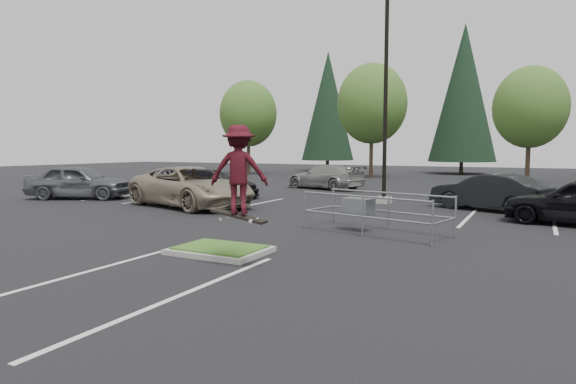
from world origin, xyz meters
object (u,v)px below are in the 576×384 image
at_px(car_l_black, 210,183).
at_px(car_r_charc, 489,192).
at_px(decid_b, 372,106).
at_px(cart_corral, 362,207).
at_px(decid_a, 248,116).
at_px(car_far_silver, 326,177).
at_px(decid_c, 530,110).
at_px(conif_a, 328,106).
at_px(car_l_grey, 78,182).
at_px(light_pole, 385,102).
at_px(conif_b, 464,93).
at_px(skateboarder, 238,170).
at_px(car_l_tan, 191,187).

xyz_separation_m(car_l_black, car_r_charc, (12.94, 1.12, 0.02)).
height_order(decid_b, cart_corral, decid_b).
bearing_deg(decid_a, car_far_silver, -42.46).
bearing_deg(cart_corral, car_l_black, 163.19).
distance_m(decid_c, car_far_silver, 16.67).
bearing_deg(conif_a, decid_b, -49.83).
xyz_separation_m(car_l_grey, car_far_silver, (8.64, 11.00, -0.09)).
bearing_deg(car_l_grey, conif_a, -24.12).
distance_m(light_pole, conif_b, 28.69).
height_order(car_l_black, car_far_silver, car_far_silver).
xyz_separation_m(decid_c, skateboarder, (-4.79, -30.83, -3.22)).
xyz_separation_m(conif_a, skateboarder, (15.20, -41.00, -5.06)).
height_order(conif_a, car_l_tan, conif_a).
distance_m(car_l_tan, car_r_charc, 12.29).
relative_size(decid_a, decid_c, 1.06).
bearing_deg(decid_b, decid_a, -177.61).
height_order(skateboarder, car_l_grey, skateboarder).
distance_m(conif_b, car_l_grey, 36.79).
height_order(decid_b, car_l_grey, decid_b).
bearing_deg(conif_a, decid_c, -26.96).
height_order(skateboarder, car_r_charc, skateboarder).
height_order(skateboarder, car_far_silver, skateboarder).
distance_m(light_pole, decid_c, 18.67).
bearing_deg(car_l_grey, decid_b, -42.65).
height_order(decid_c, skateboarder, decid_c).
xyz_separation_m(decid_b, skateboarder, (7.21, -31.53, -4.00)).
xyz_separation_m(conif_a, car_l_tan, (7.50, -33.00, -6.24)).
bearing_deg(car_l_tan, car_l_black, 40.09).
relative_size(decid_b, conif_a, 0.74).
bearing_deg(light_pole, conif_a, 117.38).
height_order(light_pole, cart_corral, light_pole).
distance_m(decid_a, conif_a, 10.85).
distance_m(decid_a, car_l_tan, 26.18).
relative_size(light_pole, conif_a, 0.78).
bearing_deg(conif_b, car_far_silver, -102.19).
distance_m(light_pole, car_l_grey, 15.33).
distance_m(car_l_tan, car_l_black, 3.70).
relative_size(car_l_tan, car_far_silver, 1.19).
height_order(decid_a, decid_b, decid_b).
xyz_separation_m(decid_c, car_l_black, (-13.99, -19.46, -4.53)).
bearing_deg(decid_b, conif_b, 58.91).
height_order(decid_b, car_l_black, decid_b).
distance_m(cart_corral, car_l_grey, 15.75).
distance_m(decid_a, car_far_silver, 18.47).
height_order(conif_a, skateboarder, conif_a).
height_order(skateboarder, car_l_black, skateboarder).
xyz_separation_m(conif_a, car_r_charc, (18.94, -28.50, -6.35)).
relative_size(light_pole, skateboarder, 5.07).
bearing_deg(conif_a, car_l_tan, -77.20).
xyz_separation_m(decid_a, cart_corral, (20.05, -25.62, -4.83)).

